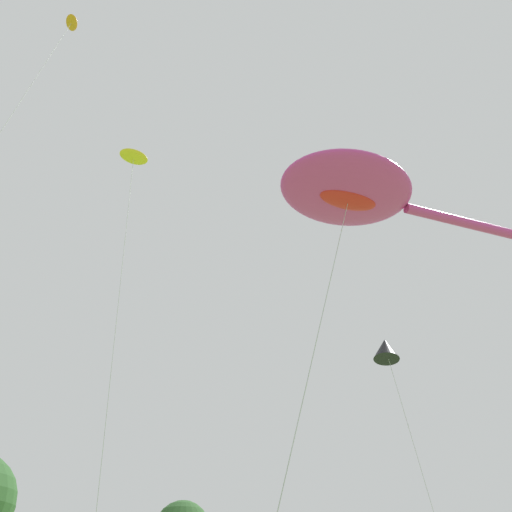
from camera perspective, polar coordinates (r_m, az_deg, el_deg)
name	(u,v)px	position (r m, az deg, el deg)	size (l,w,h in m)	color
big_show_kite	(351,192)	(20.57, 11.06, 7.40)	(12.81, 7.14, 15.72)	#CC3899
small_kite_box_yellow	(134,159)	(22.22, -14.17, 11.00)	(1.43, 2.59, 17.40)	yellow
small_kite_diamond_red	(68,29)	(27.41, -21.23, 23.56)	(2.83, 2.15, 24.69)	orange
small_kite_streamer_purple	(386,349)	(22.51, 14.96, -10.52)	(1.45, 2.28, 10.96)	black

